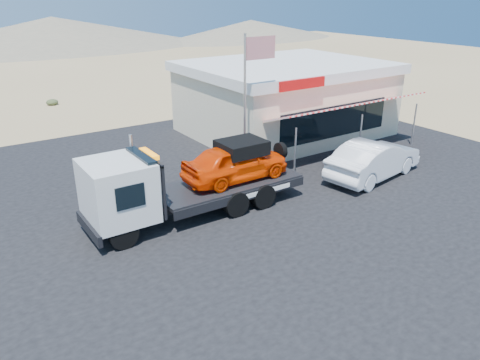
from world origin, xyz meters
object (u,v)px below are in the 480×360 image
(white_sedan, at_px, (374,159))
(flagpole, at_px, (250,91))
(tow_truck, at_px, (192,177))
(jerky_store, at_px, (285,98))

(white_sedan, xyz_separation_m, flagpole, (-4.35, 3.13, 2.93))
(tow_truck, bearing_deg, white_sedan, -8.34)
(jerky_store, xyz_separation_m, flagpole, (-5.57, -4.47, 1.77))
(white_sedan, relative_size, jerky_store, 0.48)
(white_sedan, relative_size, flagpole, 0.83)
(tow_truck, relative_size, jerky_store, 0.77)
(jerky_store, distance_m, flagpole, 7.36)
(white_sedan, distance_m, flagpole, 6.11)
(tow_truck, bearing_deg, flagpole, 26.80)
(jerky_store, height_order, flagpole, flagpole)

